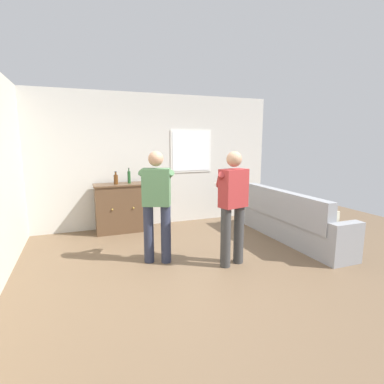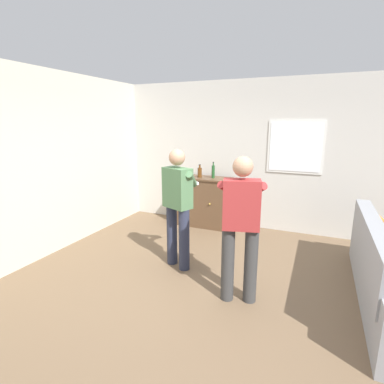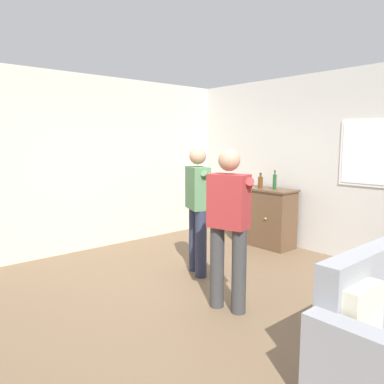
{
  "view_description": "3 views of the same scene",
  "coord_description": "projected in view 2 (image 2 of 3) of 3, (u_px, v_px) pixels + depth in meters",
  "views": [
    {
      "loc": [
        -1.63,
        -3.71,
        1.83
      ],
      "look_at": [
        -0.14,
        0.21,
        1.11
      ],
      "focal_mm": 28.0,
      "sensor_mm": 36.0,
      "label": 1
    },
    {
      "loc": [
        1.17,
        -3.06,
        2.03
      ],
      "look_at": [
        -0.27,
        0.3,
        1.17
      ],
      "focal_mm": 28.0,
      "sensor_mm": 36.0,
      "label": 2
    },
    {
      "loc": [
        3.0,
        -2.71,
        1.76
      ],
      "look_at": [
        -0.33,
        0.2,
        1.16
      ],
      "focal_mm": 35.0,
      "sensor_mm": 36.0,
      "label": 3
    }
  ],
  "objects": [
    {
      "name": "wall_side_left",
      "position": [
        33.0,
        166.0,
        4.35
      ],
      "size": [
        0.12,
        5.2,
        2.8
      ],
      "primitive_type": "cube",
      "color": "beige",
      "rests_on": "ground"
    },
    {
      "name": "ground",
      "position": [
        203.0,
        293.0,
        3.65
      ],
      "size": [
        10.4,
        10.4,
        0.0
      ],
      "primitive_type": "plane",
      "color": "brown"
    },
    {
      "name": "sideboard_cabinet",
      "position": [
        204.0,
        202.0,
        5.92
      ],
      "size": [
        1.05,
        0.49,
        0.98
      ],
      "color": "brown",
      "rests_on": "ground"
    },
    {
      "name": "wall_back_with_window",
      "position": [
        255.0,
        156.0,
        5.7
      ],
      "size": [
        5.2,
        0.15,
        2.8
      ],
      "color": "beige",
      "rests_on": "ground"
    },
    {
      "name": "person_standing_left",
      "position": [
        178.0,
        203.0,
        4.12
      ],
      "size": [
        0.51,
        0.52,
        1.68
      ],
      "color": "#282D42",
      "rests_on": "ground"
    },
    {
      "name": "bottle_liquor_amber",
      "position": [
        200.0,
        172.0,
        5.8
      ],
      "size": [
        0.08,
        0.08,
        0.25
      ],
      "color": "#593314",
      "rests_on": "sideboard_cabinet"
    },
    {
      "name": "bottle_wine_green",
      "position": [
        213.0,
        171.0,
        5.73
      ],
      "size": [
        0.06,
        0.06,
        0.31
      ],
      "color": "#1E4C23",
      "rests_on": "sideboard_cabinet"
    },
    {
      "name": "person_standing_right",
      "position": [
        241.0,
        223.0,
        3.31
      ],
      "size": [
        0.54,
        0.52,
        1.68
      ],
      "color": "#383838",
      "rests_on": "ground"
    },
    {
      "name": "couch",
      "position": [
        384.0,
        273.0,
        3.4
      ],
      "size": [
        0.57,
        2.58,
        0.93
      ],
      "color": "gray",
      "rests_on": "ground"
    }
  ]
}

